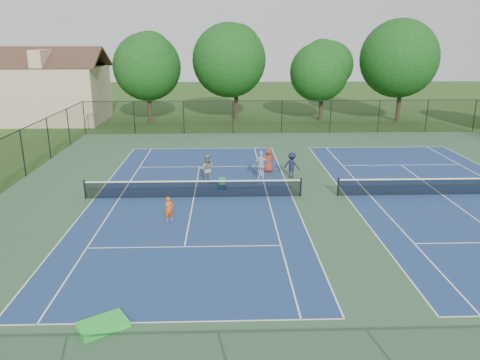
{
  "coord_description": "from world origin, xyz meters",
  "views": [
    {
      "loc": [
        -5.22,
        -24.59,
        8.53
      ],
      "look_at": [
        -4.46,
        -1.0,
        1.3
      ],
      "focal_mm": 35.0,
      "sensor_mm": 36.0,
      "label": 1
    }
  ],
  "objects_px": {
    "tree_back_c": "(323,68)",
    "bystander_c": "(269,160)",
    "ball_hopper": "(222,181)",
    "tree_back_d": "(404,55)",
    "tree_back_b": "(236,56)",
    "child_player": "(169,209)",
    "clapboard_house": "(53,92)",
    "instructor": "(207,169)",
    "ball_crate": "(223,187)",
    "bystander_b": "(292,165)",
    "bystander_a": "(261,165)",
    "tree_back_a": "(147,63)"
  },
  "relations": [
    {
      "from": "instructor",
      "to": "bystander_a",
      "type": "height_order",
      "value": "bystander_a"
    },
    {
      "from": "tree_back_a",
      "to": "ball_crate",
      "type": "height_order",
      "value": "tree_back_a"
    },
    {
      "from": "bystander_c",
      "to": "tree_back_d",
      "type": "bearing_deg",
      "value": -134.67
    },
    {
      "from": "clapboard_house",
      "to": "tree_back_d",
      "type": "bearing_deg",
      "value": -1.59
    },
    {
      "from": "tree_back_a",
      "to": "tree_back_c",
      "type": "bearing_deg",
      "value": 3.18
    },
    {
      "from": "bystander_a",
      "to": "ball_crate",
      "type": "relative_size",
      "value": 4.67
    },
    {
      "from": "tree_back_b",
      "to": "tree_back_a",
      "type": "bearing_deg",
      "value": -167.47
    },
    {
      "from": "bystander_c",
      "to": "ball_crate",
      "type": "bearing_deg",
      "value": 44.83
    },
    {
      "from": "tree_back_a",
      "to": "clapboard_house",
      "type": "height_order",
      "value": "tree_back_a"
    },
    {
      "from": "ball_crate",
      "to": "tree_back_b",
      "type": "bearing_deg",
      "value": 86.72
    },
    {
      "from": "bystander_a",
      "to": "ball_hopper",
      "type": "relative_size",
      "value": 4.17
    },
    {
      "from": "clapboard_house",
      "to": "ball_hopper",
      "type": "height_order",
      "value": "clapboard_house"
    },
    {
      "from": "tree_back_b",
      "to": "bystander_b",
      "type": "bearing_deg",
      "value": -82.48
    },
    {
      "from": "tree_back_a",
      "to": "child_player",
      "type": "bearing_deg",
      "value": -79.58
    },
    {
      "from": "tree_back_a",
      "to": "tree_back_b",
      "type": "distance_m",
      "value": 9.24
    },
    {
      "from": "tree_back_c",
      "to": "bystander_b",
      "type": "bearing_deg",
      "value": -105.84
    },
    {
      "from": "tree_back_a",
      "to": "ball_crate",
      "type": "xyz_separation_m",
      "value": [
        7.59,
        -22.61,
        -5.9
      ]
    },
    {
      "from": "clapboard_house",
      "to": "instructor",
      "type": "distance_m",
      "value": 28.0
    },
    {
      "from": "bystander_a",
      "to": "tree_back_d",
      "type": "bearing_deg",
      "value": -143.53
    },
    {
      "from": "instructor",
      "to": "bystander_b",
      "type": "bearing_deg",
      "value": -168.4
    },
    {
      "from": "tree_back_b",
      "to": "ball_hopper",
      "type": "height_order",
      "value": "tree_back_b"
    },
    {
      "from": "tree_back_c",
      "to": "bystander_c",
      "type": "bearing_deg",
      "value": -110.32
    },
    {
      "from": "bystander_a",
      "to": "bystander_c",
      "type": "height_order",
      "value": "bystander_a"
    },
    {
      "from": "child_player",
      "to": "bystander_a",
      "type": "distance_m",
      "value": 8.31
    },
    {
      "from": "bystander_b",
      "to": "tree_back_c",
      "type": "bearing_deg",
      "value": -74.7
    },
    {
      "from": "tree_back_b",
      "to": "tree_back_c",
      "type": "relative_size",
      "value": 1.19
    },
    {
      "from": "tree_back_c",
      "to": "tree_back_d",
      "type": "relative_size",
      "value": 0.81
    },
    {
      "from": "child_player",
      "to": "clapboard_house",
      "type": "bearing_deg",
      "value": 93.8
    },
    {
      "from": "bystander_b",
      "to": "ball_crate",
      "type": "bearing_deg",
      "value": 58.69
    },
    {
      "from": "tree_back_b",
      "to": "ball_crate",
      "type": "xyz_separation_m",
      "value": [
        -1.41,
        -24.61,
        -6.46
      ]
    },
    {
      "from": "tree_back_b",
      "to": "child_player",
      "type": "distance_m",
      "value": 30.25
    },
    {
      "from": "tree_back_b",
      "to": "ball_crate",
      "type": "relative_size",
      "value": 25.57
    },
    {
      "from": "ball_hopper",
      "to": "tree_back_d",
      "type": "bearing_deg",
      "value": 50.84
    },
    {
      "from": "tree_back_b",
      "to": "ball_hopper",
      "type": "xyz_separation_m",
      "value": [
        -1.41,
        -24.61,
        -6.1
      ]
    },
    {
      "from": "bystander_b",
      "to": "ball_hopper",
      "type": "distance_m",
      "value": 4.93
    },
    {
      "from": "instructor",
      "to": "bystander_c",
      "type": "relative_size",
      "value": 1.16
    },
    {
      "from": "tree_back_b",
      "to": "clapboard_house",
      "type": "height_order",
      "value": "tree_back_b"
    },
    {
      "from": "bystander_a",
      "to": "bystander_c",
      "type": "distance_m",
      "value": 1.87
    },
    {
      "from": "tree_back_b",
      "to": "child_player",
      "type": "height_order",
      "value": "tree_back_b"
    },
    {
      "from": "clapboard_house",
      "to": "tree_back_c",
      "type": "bearing_deg",
      "value": 0.0
    },
    {
      "from": "child_player",
      "to": "ball_crate",
      "type": "relative_size",
      "value": 3.07
    },
    {
      "from": "tree_back_a",
      "to": "clapboard_house",
      "type": "bearing_deg",
      "value": 174.29
    },
    {
      "from": "tree_back_c",
      "to": "clapboard_house",
      "type": "bearing_deg",
      "value": -180.0
    },
    {
      "from": "bystander_a",
      "to": "bystander_c",
      "type": "bearing_deg",
      "value": -125.22
    },
    {
      "from": "tree_back_c",
      "to": "ball_crate",
      "type": "xyz_separation_m",
      "value": [
        -10.41,
        -23.61,
        -5.34
      ]
    },
    {
      "from": "clapboard_house",
      "to": "instructor",
      "type": "xyz_separation_m",
      "value": [
        16.65,
        -22.41,
        -2.18
      ]
    },
    {
      "from": "child_player",
      "to": "instructor",
      "type": "bearing_deg",
      "value": 50.8
    },
    {
      "from": "tree_back_b",
      "to": "instructor",
      "type": "distance_m",
      "value": 24.2
    },
    {
      "from": "tree_back_d",
      "to": "clapboard_house",
      "type": "height_order",
      "value": "tree_back_d"
    },
    {
      "from": "tree_back_d",
      "to": "ball_hopper",
      "type": "distance_m",
      "value": 29.84
    }
  ]
}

